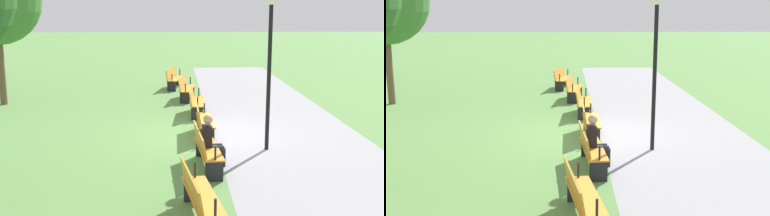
# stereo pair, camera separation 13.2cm
# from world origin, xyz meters

# --- Properties ---
(ground_plane) EXTENTS (120.00, 120.00, 0.00)m
(ground_plane) POSITION_xyz_m (0.00, 0.00, 0.00)
(ground_plane) COLOR #5B8C47
(path_paving) EXTENTS (30.95, 4.19, 0.01)m
(path_paving) POSITION_xyz_m (-0.00, 2.32, 0.00)
(path_paving) COLOR #939399
(path_paving) RESTS_ON ground
(bench_0) EXTENTS (1.88, 0.84, 0.89)m
(bench_0) POSITION_xyz_m (-8.08, -0.91, 0.48)
(bench_0) COLOR orange
(bench_0) RESTS_ON ground
(bench_1) EXTENTS (1.87, 0.72, 0.89)m
(bench_1) POSITION_xyz_m (-5.41, -0.44, 0.48)
(bench_1) COLOR orange
(bench_1) RESTS_ON ground
(bench_2) EXTENTS (1.85, 0.60, 0.89)m
(bench_2) POSITION_xyz_m (-2.71, -0.16, 0.48)
(bench_2) COLOR orange
(bench_2) RESTS_ON ground
(bench_3) EXTENTS (1.83, 0.47, 0.89)m
(bench_3) POSITION_xyz_m (-0.00, -0.07, 0.48)
(bench_3) COLOR orange
(bench_3) RESTS_ON ground
(bench_4) EXTENTS (1.85, 0.60, 0.89)m
(bench_4) POSITION_xyz_m (2.71, -0.16, 0.48)
(bench_4) COLOR orange
(bench_4) RESTS_ON ground
(bench_5) EXTENTS (1.87, 0.72, 0.89)m
(bench_5) POSITION_xyz_m (5.41, -0.44, 0.48)
(bench_5) COLOR orange
(bench_5) RESTS_ON ground
(person_seated) EXTENTS (0.35, 0.53, 1.20)m
(person_seated) POSITION_xyz_m (2.57, -0.03, 0.64)
(person_seated) COLOR black
(person_seated) RESTS_ON ground
(lamp_post) EXTENTS (0.32, 0.32, 3.90)m
(lamp_post) POSITION_xyz_m (1.35, 1.48, 2.73)
(lamp_post) COLOR black
(lamp_post) RESTS_ON ground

